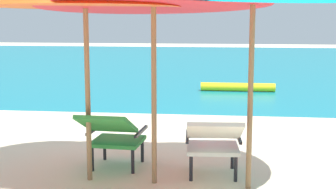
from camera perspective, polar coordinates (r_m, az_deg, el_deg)
name	(u,v)px	position (r m, az deg, el deg)	size (l,w,h in m)	color
ground_plane	(192,103)	(9.30, 2.75, -0.94)	(40.00, 40.00, 0.00)	beige
ocean_band	(208,63)	(17.06, 4.63, 3.63)	(40.00, 18.00, 0.01)	teal
swim_buoy	(238,87)	(10.75, 8.10, 0.87)	(0.18, 0.18, 1.60)	yellow
lounge_chair_left	(113,134)	(5.16, -6.42, -4.56)	(0.59, 0.91, 0.68)	#338E3D
lounge_chair_right	(214,141)	(4.88, 5.31, -5.35)	(0.59, 0.91, 0.68)	silver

